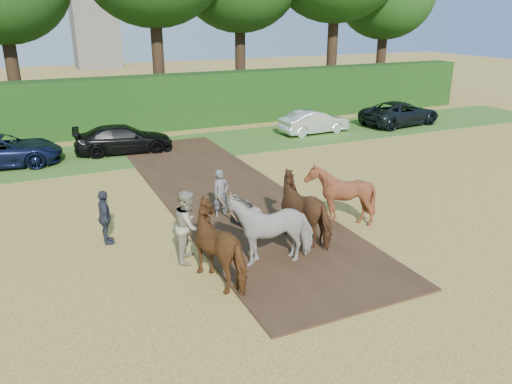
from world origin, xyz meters
name	(u,v)px	position (x,y,z in m)	size (l,w,h in m)	color
ground	(272,295)	(0.00, 0.00, 0.00)	(120.00, 120.00, 0.00)	gold
earth_strip	(223,193)	(1.50, 7.00, 0.03)	(4.50, 17.00, 0.05)	#472D1C
grass_verge	(140,152)	(0.00, 14.00, 0.01)	(50.00, 5.00, 0.03)	#38601E
hedgerow	(120,106)	(0.00, 18.50, 1.50)	(46.00, 1.60, 3.00)	#14380F
spectator_near	(188,226)	(-1.17, 2.56, 0.97)	(0.94, 0.73, 1.94)	#C3B999
spectator_far	(105,218)	(-3.02, 4.49, 0.79)	(0.93, 0.39, 1.59)	#282C36
plough_team	(288,216)	(1.53, 2.14, 0.94)	(6.32, 5.28, 1.89)	brown
parked_cars	(172,134)	(1.62, 14.10, 0.68)	(31.14, 3.22, 1.46)	silver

